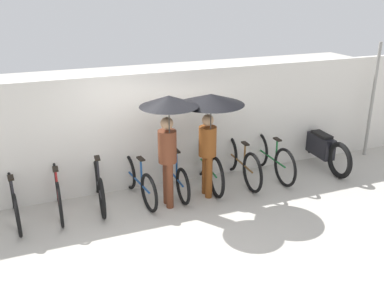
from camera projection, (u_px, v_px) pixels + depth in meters
ground_plane at (179, 227)px, 6.95m from camera, size 30.00×30.00×0.00m
back_wall at (147, 131)px, 8.07m from camera, size 14.16×0.12×2.21m
parked_bicycle_0 at (14, 200)px, 7.04m from camera, size 0.44×1.71×1.00m
parked_bicycle_1 at (58, 191)px, 7.30m from camera, size 0.44×1.73×1.07m
parked_bicycle_2 at (99, 185)px, 7.58m from camera, size 0.44×1.72×0.97m
parked_bicycle_3 at (138, 181)px, 7.76m from camera, size 0.44×1.71×0.98m
parked_bicycle_4 at (174, 174)px, 8.05m from camera, size 0.44×1.72×0.99m
parked_bicycle_5 at (207, 166)px, 8.30m from camera, size 0.44×1.84×1.09m
parked_bicycle_6 at (240, 161)px, 8.51m from camera, size 0.44×1.88×1.04m
parked_bicycle_7 at (271, 157)px, 8.73m from camera, size 0.44×1.83×1.05m
pedestrian_leading at (168, 122)px, 7.02m from camera, size 0.97×0.97×2.04m
pedestrian_center at (210, 114)px, 7.36m from camera, size 1.15×1.15×1.97m
motorcycle at (320, 147)px, 9.21m from camera, size 0.58×2.09×0.94m
awning_pole at (372, 101)px, 9.48m from camera, size 0.07×0.07×2.58m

